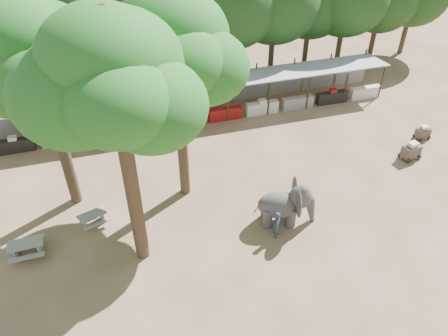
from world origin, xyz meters
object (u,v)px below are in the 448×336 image
object	(u,v)px
elephant	(286,204)
yard_tree_back	(172,48)
cart_back	(423,132)
picnic_table_near	(26,247)
cart_front	(411,151)
yard_tree_center	(110,82)
handler	(277,225)
picnic_table_far	(93,217)
yard_tree_left	(36,62)

from	to	relation	value
elephant	yard_tree_back	bearing A→B (deg)	153.59
elephant	cart_back	xyz separation A→B (m)	(11.84, 4.66, -0.72)
picnic_table_near	cart_back	distance (m)	24.92
cart_back	cart_front	bearing A→B (deg)	-145.88
picnic_table_near	cart_front	size ratio (longest dim) A/B	1.26
yard_tree_center	handler	bearing A→B (deg)	-7.38
yard_tree_center	elephant	distance (m)	11.07
handler	cart_back	bearing A→B (deg)	-29.30
picnic_table_near	cart_front	bearing A→B (deg)	2.26
elephant	handler	xyz separation A→B (m)	(-0.81, -0.87, -0.41)
handler	picnic_table_near	size ratio (longest dim) A/B	0.94
picnic_table_far	yard_tree_back	bearing A→B (deg)	-2.34
yard_tree_back	picnic_table_far	world-z (taller)	yard_tree_back
handler	picnic_table_far	size ratio (longest dim) A/B	0.93
picnic_table_far	cart_front	distance (m)	19.39
yard_tree_center	cart_back	bearing A→B (deg)	13.40
cart_front	cart_back	distance (m)	2.74
handler	cart_front	size ratio (longest dim) A/B	1.19
yard_tree_left	cart_front	distance (m)	21.82
yard_tree_left	handler	bearing A→B (deg)	-30.89
picnic_table_far	cart_front	xyz separation A→B (m)	(19.39, 0.31, 0.13)
yard_tree_left	handler	xyz separation A→B (m)	(9.84, -5.89, -7.40)
cart_back	yard_tree_center	bearing A→B (deg)	-171.08
yard_tree_back	handler	distance (m)	9.93
elephant	picnic_table_near	xyz separation A→B (m)	(-12.87, 1.38, -0.67)
yard_tree_left	handler	size ratio (longest dim) A/B	6.93
picnic_table_near	picnic_table_far	bearing A→B (deg)	19.95
cart_front	yard_tree_back	bearing A→B (deg)	166.17
cart_front	yard_tree_center	bearing A→B (deg)	-179.97
yard_tree_left	yard_tree_center	size ratio (longest dim) A/B	0.92
picnic_table_near	cart_front	xyz separation A→B (m)	(22.57, 1.58, 0.05)
cart_front	picnic_table_far	bearing A→B (deg)	171.34
handler	cart_front	distance (m)	11.18
elephant	cart_back	world-z (taller)	elephant
yard_tree_back	cart_front	size ratio (longest dim) A/B	8.48
yard_tree_center	cart_back	distance (m)	21.85
yard_tree_back	picnic_table_far	distance (m)	9.63
yard_tree_left	picnic_table_far	distance (m)	8.16
yard_tree_center	handler	size ratio (longest dim) A/B	7.57
yard_tree_back	cart_back	world-z (taller)	yard_tree_back
handler	picnic_table_far	distance (m)	9.55
handler	picnic_table_near	bearing A→B (deg)	116.56
elephant	picnic_table_far	size ratio (longest dim) A/B	1.89
handler	picnic_table_near	world-z (taller)	handler
yard_tree_center	yard_tree_back	bearing A→B (deg)	53.14
yard_tree_back	cart_back	distance (m)	18.36
picnic_table_near	cart_back	world-z (taller)	cart_back
picnic_table_near	yard_tree_center	bearing A→B (deg)	-16.31
yard_tree_center	elephant	world-z (taller)	yard_tree_center
picnic_table_far	cart_back	world-z (taller)	cart_back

